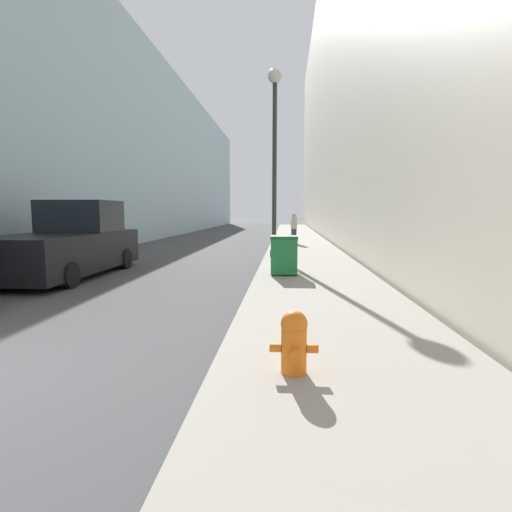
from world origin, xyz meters
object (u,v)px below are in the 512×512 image
(fire_hydrant, at_px, (294,340))
(pickup_truck, at_px, (69,245))
(lamppost, at_px, (275,137))
(pedestrian_on_sidewalk, at_px, (294,228))
(trash_bin, at_px, (284,255))

(fire_hydrant, bearing_deg, pickup_truck, 132.43)
(lamppost, xyz_separation_m, pickup_truck, (-5.75, -3.92, -3.62))
(pedestrian_on_sidewalk, bearing_deg, pickup_truck, -123.29)
(pedestrian_on_sidewalk, bearing_deg, trash_bin, -92.52)
(fire_hydrant, distance_m, trash_bin, 6.59)
(trash_bin, height_order, pedestrian_on_sidewalk, pedestrian_on_sidewalk)
(pickup_truck, height_order, pedestrian_on_sidewalk, pickup_truck)
(fire_hydrant, relative_size, trash_bin, 0.64)
(trash_bin, bearing_deg, pickup_truck, 177.41)
(trash_bin, bearing_deg, lamppost, 95.36)
(lamppost, relative_size, pedestrian_on_sidewalk, 4.26)
(pickup_truck, xyz_separation_m, pedestrian_on_sidewalk, (6.59, 10.04, 0.05))
(fire_hydrant, xyz_separation_m, pedestrian_on_sidewalk, (0.32, 16.91, 0.44))
(trash_bin, xyz_separation_m, pickup_truck, (-6.14, 0.28, 0.21))
(trash_bin, height_order, lamppost, lamppost)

